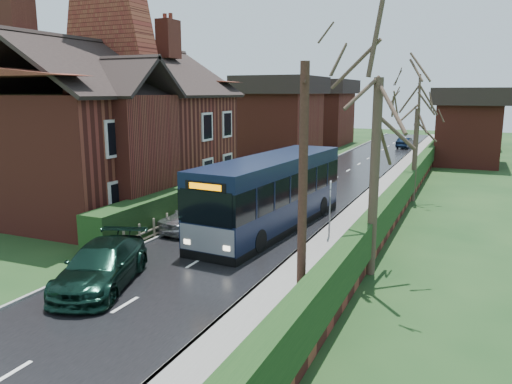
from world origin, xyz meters
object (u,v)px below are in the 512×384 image
at_px(bus, 272,194).
at_px(car_silver, 195,215).
at_px(brick_house, 116,125).
at_px(bus_stop_sign, 330,201).
at_px(telegraph_pole, 303,197).
at_px(car_green, 101,266).

xyz_separation_m(bus, car_silver, (-3.09, -1.57, -0.96)).
bearing_deg(brick_house, bus_stop_sign, -8.64).
distance_m(brick_house, bus_stop_sign, 12.84).
xyz_separation_m(brick_house, bus_stop_sign, (12.41, -1.89, -2.70)).
xyz_separation_m(car_silver, telegraph_pole, (7.35, -6.97, 2.81)).
height_order(brick_house, car_silver, brick_house).
height_order(bus, car_green, bus).
xyz_separation_m(brick_house, bus, (9.53, -1.23, -2.75)).
relative_size(car_green, telegraph_pole, 0.70).
relative_size(brick_house, car_green, 3.06).
bearing_deg(car_green, brick_house, 107.22).
distance_m(bus, car_green, 9.00).
height_order(car_silver, car_green, car_green).
bearing_deg(bus_stop_sign, car_green, -139.28).
relative_size(bus, car_silver, 2.81).
height_order(car_silver, bus_stop_sign, bus_stop_sign).
relative_size(bus, bus_stop_sign, 4.30).
height_order(brick_house, bus, brick_house).
bearing_deg(bus_stop_sign, telegraph_pole, -95.87).
bearing_deg(telegraph_pole, car_green, 168.31).
distance_m(bus, bus_stop_sign, 2.95).
height_order(car_silver, telegraph_pole, telegraph_pole).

